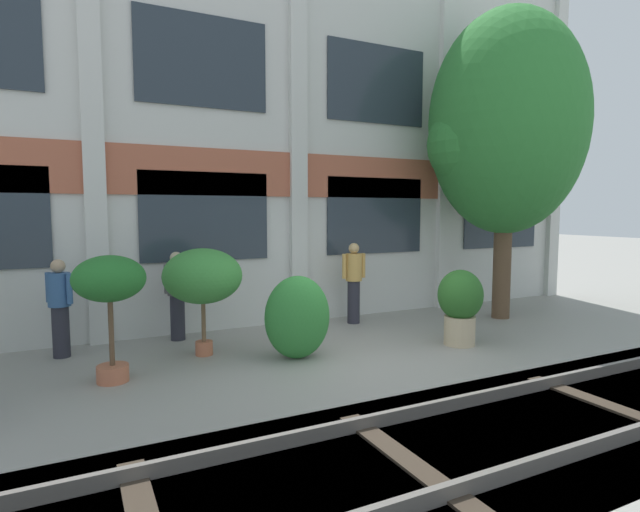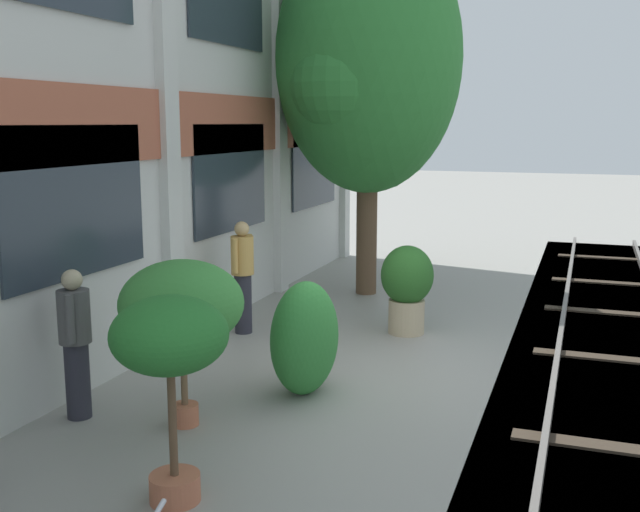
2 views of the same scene
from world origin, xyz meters
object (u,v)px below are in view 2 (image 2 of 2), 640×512
at_px(resident_near_plants, 243,274).
at_px(topiary_hedge, 305,338).
at_px(potted_plant_tall_urn, 170,346).
at_px(resident_by_doorway, 75,339).
at_px(potted_plant_terracotta_small, 182,305).
at_px(broadleaf_tree, 368,64).
at_px(potted_plant_glazed_jar, 407,284).

height_order(resident_near_plants, topiary_hedge, resident_near_plants).
xyz_separation_m(potted_plant_tall_urn, resident_by_doorway, (1.24, 1.90, -0.48)).
bearing_deg(resident_near_plants, topiary_hedge, -45.69).
relative_size(resident_by_doorway, topiary_hedge, 1.22).
xyz_separation_m(potted_plant_terracotta_small, topiary_hedge, (1.30, -0.85, -0.62)).
bearing_deg(topiary_hedge, potted_plant_tall_urn, 177.51).
bearing_deg(potted_plant_tall_urn, potted_plant_terracotta_small, 26.81).
distance_m(potted_plant_tall_urn, resident_near_plants, 5.11).
distance_m(broadleaf_tree, resident_near_plants, 4.64).
xyz_separation_m(broadleaf_tree, potted_plant_terracotta_small, (-6.56, 0.05, -2.84)).
height_order(potted_plant_terracotta_small, resident_by_doorway, potted_plant_terracotta_small).
bearing_deg(resident_near_plants, potted_plant_terracotta_small, -70.83).
relative_size(broadleaf_tree, potted_plant_terracotta_small, 3.77).
bearing_deg(potted_plant_glazed_jar, resident_near_plants, 109.40).
distance_m(broadleaf_tree, potted_plant_glazed_jar, 4.33).
relative_size(resident_near_plants, topiary_hedge, 1.27).
xyz_separation_m(broadleaf_tree, topiary_hedge, (-5.26, -0.79, -3.47)).
xyz_separation_m(resident_by_doorway, topiary_hedge, (1.50, -2.02, -0.20)).
relative_size(potted_plant_tall_urn, potted_plant_terracotta_small, 1.00).
bearing_deg(potted_plant_terracotta_small, resident_by_doorway, 99.67).
height_order(broadleaf_tree, potted_plant_terracotta_small, broadleaf_tree).
distance_m(potted_plant_tall_urn, potted_plant_terracotta_small, 1.61).
distance_m(potted_plant_glazed_jar, topiary_hedge, 2.94).
bearing_deg(topiary_hedge, potted_plant_glazed_jar, -10.34).
relative_size(resident_by_doorway, resident_near_plants, 0.96).
bearing_deg(broadleaf_tree, potted_plant_tall_urn, -175.18).
height_order(potted_plant_tall_urn, potted_plant_glazed_jar, potted_plant_tall_urn).
bearing_deg(broadleaf_tree, potted_plant_glazed_jar, -150.84).
xyz_separation_m(potted_plant_glazed_jar, resident_near_plants, (-0.81, 2.31, 0.16)).
relative_size(potted_plant_tall_urn, resident_by_doorway, 1.09).
bearing_deg(topiary_hedge, resident_by_doorway, 126.61).
height_order(potted_plant_tall_urn, resident_near_plants, potted_plant_tall_urn).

